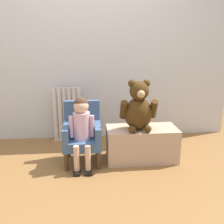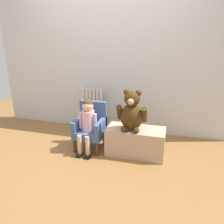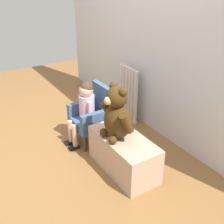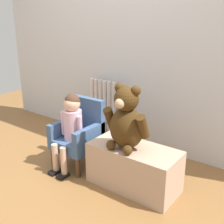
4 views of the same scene
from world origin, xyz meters
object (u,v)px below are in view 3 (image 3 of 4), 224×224
at_px(large_teddy_bear, 117,115).
at_px(low_bench, 123,154).
at_px(child_figure, 85,104).
at_px(radiator, 128,94).
at_px(child_armchair, 94,115).

bearing_deg(large_teddy_bear, low_bench, 38.13).
relative_size(child_figure, low_bench, 0.96).
relative_size(radiator, low_bench, 0.93).
xyz_separation_m(radiator, child_figure, (0.20, -0.71, 0.12)).
relative_size(radiator, child_figure, 0.97).
bearing_deg(low_bench, large_teddy_bear, -141.87).
distance_m(child_armchair, low_bench, 0.65).
bearing_deg(low_bench, child_armchair, 176.96).
distance_m(child_figure, large_teddy_bear, 0.60).
xyz_separation_m(radiator, large_teddy_bear, (0.78, -0.68, 0.25)).
distance_m(child_figure, low_bench, 0.70).
relative_size(child_armchair, child_figure, 0.89).
xyz_separation_m(child_armchair, low_bench, (0.63, -0.03, -0.13)).
relative_size(child_figure, large_teddy_bear, 1.38).
bearing_deg(child_armchair, radiator, 108.07).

